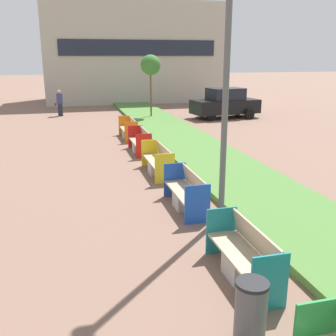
{
  "coord_description": "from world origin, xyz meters",
  "views": [
    {
      "loc": [
        -1.89,
        1.51,
        3.76
      ],
      "look_at": [
        0.9,
        12.24,
        0.6
      ],
      "focal_mm": 42.0,
      "sensor_mm": 36.0,
      "label": 1
    }
  ],
  "objects_px": {
    "bench_blue_frame": "(186,195)",
    "bench_red_frame": "(140,143)",
    "parked_car_distant": "(225,103)",
    "sapling_tree_far": "(151,65)",
    "bench_teal_frame": "(244,259)",
    "bench_orange_frame": "(129,131)",
    "pedestrian_walking": "(60,103)",
    "bench_yellow_frame": "(158,163)",
    "street_lamp_post": "(228,27)",
    "litter_bin": "(250,313)"
  },
  "relations": [
    {
      "from": "bench_teal_frame",
      "to": "bench_yellow_frame",
      "type": "distance_m",
      "value": 6.56
    },
    {
      "from": "bench_blue_frame",
      "to": "litter_bin",
      "type": "height_order",
      "value": "bench_blue_frame"
    },
    {
      "from": "parked_car_distant",
      "to": "bench_red_frame",
      "type": "bearing_deg",
      "value": -138.89
    },
    {
      "from": "bench_teal_frame",
      "to": "bench_red_frame",
      "type": "bearing_deg",
      "value": 90.0
    },
    {
      "from": "sapling_tree_far",
      "to": "pedestrian_walking",
      "type": "bearing_deg",
      "value": 153.7
    },
    {
      "from": "street_lamp_post",
      "to": "pedestrian_walking",
      "type": "height_order",
      "value": "street_lamp_post"
    },
    {
      "from": "bench_teal_frame",
      "to": "bench_yellow_frame",
      "type": "height_order",
      "value": "same"
    },
    {
      "from": "bench_teal_frame",
      "to": "litter_bin",
      "type": "xyz_separation_m",
      "value": [
        -0.63,
        -1.54,
        0.11
      ]
    },
    {
      "from": "bench_yellow_frame",
      "to": "bench_red_frame",
      "type": "xyz_separation_m",
      "value": [
        -0.0,
        3.14,
        -0.01
      ]
    },
    {
      "from": "litter_bin",
      "to": "parked_car_distant",
      "type": "distance_m",
      "value": 20.43
    },
    {
      "from": "street_lamp_post",
      "to": "bench_teal_frame",
      "type": "bearing_deg",
      "value": -103.52
    },
    {
      "from": "litter_bin",
      "to": "pedestrian_walking",
      "type": "height_order",
      "value": "pedestrian_walking"
    },
    {
      "from": "bench_orange_frame",
      "to": "parked_car_distant",
      "type": "height_order",
      "value": "parked_car_distant"
    },
    {
      "from": "bench_yellow_frame",
      "to": "street_lamp_post",
      "type": "xyz_separation_m",
      "value": [
        0.61,
        -4.0,
        3.99
      ]
    },
    {
      "from": "litter_bin",
      "to": "sapling_tree_far",
      "type": "bearing_deg",
      "value": 81.59
    },
    {
      "from": "bench_blue_frame",
      "to": "bench_yellow_frame",
      "type": "height_order",
      "value": "same"
    },
    {
      "from": "bench_red_frame",
      "to": "parked_car_distant",
      "type": "relative_size",
      "value": 0.44
    },
    {
      "from": "parked_car_distant",
      "to": "bench_yellow_frame",
      "type": "bearing_deg",
      "value": -129.59
    },
    {
      "from": "parked_car_distant",
      "to": "street_lamp_post",
      "type": "bearing_deg",
      "value": -120.14
    },
    {
      "from": "bench_orange_frame",
      "to": "bench_red_frame",
      "type": "bearing_deg",
      "value": -90.01
    },
    {
      "from": "bench_red_frame",
      "to": "litter_bin",
      "type": "bearing_deg",
      "value": -93.21
    },
    {
      "from": "street_lamp_post",
      "to": "sapling_tree_far",
      "type": "xyz_separation_m",
      "value": [
        1.68,
        15.68,
        -1.13
      ]
    },
    {
      "from": "bench_blue_frame",
      "to": "sapling_tree_far",
      "type": "height_order",
      "value": "sapling_tree_far"
    },
    {
      "from": "litter_bin",
      "to": "bench_blue_frame",
      "type": "bearing_deg",
      "value": 82.72
    },
    {
      "from": "litter_bin",
      "to": "sapling_tree_far",
      "type": "relative_size",
      "value": 0.24
    },
    {
      "from": "pedestrian_walking",
      "to": "parked_car_distant",
      "type": "height_order",
      "value": "parked_car_distant"
    },
    {
      "from": "bench_yellow_frame",
      "to": "litter_bin",
      "type": "relative_size",
      "value": 2.3
    },
    {
      "from": "bench_blue_frame",
      "to": "bench_orange_frame",
      "type": "height_order",
      "value": "same"
    },
    {
      "from": "bench_teal_frame",
      "to": "street_lamp_post",
      "type": "bearing_deg",
      "value": 76.48
    },
    {
      "from": "litter_bin",
      "to": "bench_orange_frame",
      "type": "bearing_deg",
      "value": 87.46
    },
    {
      "from": "bench_blue_frame",
      "to": "bench_yellow_frame",
      "type": "bearing_deg",
      "value": 89.97
    },
    {
      "from": "bench_blue_frame",
      "to": "litter_bin",
      "type": "relative_size",
      "value": 2.14
    },
    {
      "from": "litter_bin",
      "to": "parked_car_distant",
      "type": "relative_size",
      "value": 0.21
    },
    {
      "from": "bench_teal_frame",
      "to": "bench_orange_frame",
      "type": "relative_size",
      "value": 0.99
    },
    {
      "from": "bench_red_frame",
      "to": "parked_car_distant",
      "type": "xyz_separation_m",
      "value": [
        6.88,
        7.76,
        0.55
      ]
    },
    {
      "from": "bench_teal_frame",
      "to": "bench_orange_frame",
      "type": "height_order",
      "value": "same"
    },
    {
      "from": "bench_teal_frame",
      "to": "pedestrian_walking",
      "type": "distance_m",
      "value": 21.18
    },
    {
      "from": "bench_blue_frame",
      "to": "litter_bin",
      "type": "distance_m",
      "value": 4.97
    },
    {
      "from": "bench_teal_frame",
      "to": "parked_car_distant",
      "type": "height_order",
      "value": "parked_car_distant"
    },
    {
      "from": "bench_red_frame",
      "to": "sapling_tree_far",
      "type": "height_order",
      "value": "sapling_tree_far"
    },
    {
      "from": "bench_orange_frame",
      "to": "sapling_tree_far",
      "type": "xyz_separation_m",
      "value": [
        2.29,
        5.6,
        2.86
      ]
    },
    {
      "from": "bench_yellow_frame",
      "to": "parked_car_distant",
      "type": "height_order",
      "value": "parked_car_distant"
    },
    {
      "from": "bench_red_frame",
      "to": "litter_bin",
      "type": "height_order",
      "value": "bench_red_frame"
    },
    {
      "from": "bench_blue_frame",
      "to": "bench_red_frame",
      "type": "bearing_deg",
      "value": 90.01
    },
    {
      "from": "bench_blue_frame",
      "to": "sapling_tree_far",
      "type": "bearing_deg",
      "value": 81.21
    },
    {
      "from": "bench_orange_frame",
      "to": "parked_car_distant",
      "type": "distance_m",
      "value": 8.42
    },
    {
      "from": "bench_blue_frame",
      "to": "parked_car_distant",
      "type": "xyz_separation_m",
      "value": [
        6.88,
        14.06,
        0.55
      ]
    },
    {
      "from": "street_lamp_post",
      "to": "sapling_tree_far",
      "type": "bearing_deg",
      "value": 83.88
    },
    {
      "from": "sapling_tree_far",
      "to": "parked_car_distant",
      "type": "relative_size",
      "value": 0.88
    },
    {
      "from": "pedestrian_walking",
      "to": "sapling_tree_far",
      "type": "bearing_deg",
      "value": -26.3
    }
  ]
}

